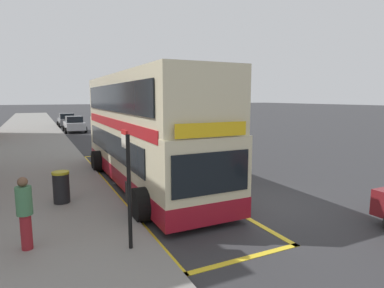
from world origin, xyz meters
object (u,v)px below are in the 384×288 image
double_decker_bus (145,134)px  pedestrian_further_back (25,210)px  bus_stop_sign (128,180)px  parked_car_grey_kerbside (67,120)px  litter_bin (61,187)px  parked_car_silver_behind (74,124)px  parked_car_white_distant (136,119)px

double_decker_bus → pedestrian_further_back: double_decker_bus is taller
bus_stop_sign → pedestrian_further_back: bearing=156.9°
double_decker_bus → bus_stop_sign: 6.02m
double_decker_bus → parked_car_grey_kerbside: size_ratio=2.63×
parked_car_grey_kerbside → litter_bin: parked_car_grey_kerbside is taller
parked_car_silver_behind → double_decker_bus: bearing=-86.7°
double_decker_bus → pedestrian_further_back: (-4.29, -4.70, -1.02)m
parked_car_grey_kerbside → pedestrian_further_back: (-3.77, -33.40, 0.24)m
pedestrian_further_back → litter_bin: pedestrian_further_back is taller
parked_car_silver_behind → litter_bin: size_ratio=4.08×
parked_car_silver_behind → pedestrian_further_back: (-3.91, -26.84, 0.24)m
bus_stop_sign → pedestrian_further_back: (-2.10, 0.90, -0.67)m
double_decker_bus → parked_car_white_distant: double_decker_bus is taller
bus_stop_sign → parked_car_silver_behind: 27.81m
parked_car_grey_kerbside → parked_car_silver_behind: (0.15, -6.55, 0.00)m
bus_stop_sign → parked_car_white_distant: 33.72m
double_decker_bus → litter_bin: 3.95m
parked_car_silver_behind → pedestrian_further_back: bearing=-95.9°
bus_stop_sign → litter_bin: size_ratio=2.59×
bus_stop_sign → litter_bin: bus_stop_sign is taller
double_decker_bus → parked_car_white_distant: size_ratio=2.63×
bus_stop_sign → litter_bin: 4.31m
parked_car_grey_kerbside → litter_bin: (-2.81, -30.28, -0.14)m
parked_car_silver_behind → litter_bin: parked_car_silver_behind is taller
parked_car_silver_behind → bus_stop_sign: bearing=-91.4°
parked_car_grey_kerbside → litter_bin: size_ratio=4.08×
parked_car_silver_behind → parked_car_white_distant: bearing=32.7°
parked_car_silver_behind → pedestrian_further_back: pedestrian_further_back is taller
bus_stop_sign → parked_car_grey_kerbside: size_ratio=0.63×
bus_stop_sign → parked_car_white_distant: bus_stop_sign is taller
parked_car_white_distant → parked_car_grey_kerbside: bearing=163.4°
parked_car_white_distant → pedestrian_further_back: 33.53m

